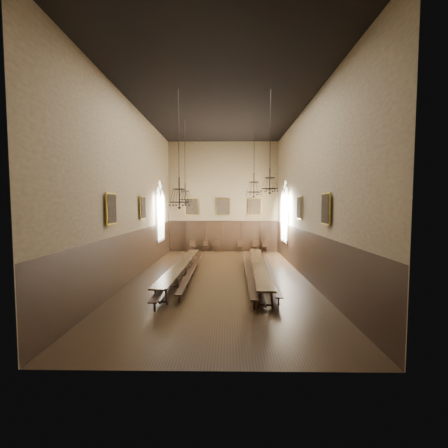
{
  "coord_description": "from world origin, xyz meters",
  "views": [
    {
      "loc": [
        0.42,
        -15.7,
        3.86
      ],
      "look_at": [
        0.17,
        1.5,
        2.75
      ],
      "focal_mm": 24.0,
      "sensor_mm": 36.0,
      "label": 1
    }
  ],
  "objects_px": {
    "bench_right_outer": "(270,273)",
    "bench_left_outer": "(173,273)",
    "bench_left_inner": "(192,271)",
    "chair_1": "(193,249)",
    "table_right": "(259,271)",
    "chair_7": "(265,248)",
    "chair_6": "(255,248)",
    "bench_right_inner": "(248,271)",
    "chair_2": "(206,249)",
    "table_left": "(181,270)",
    "chandelier_front_left": "(179,195)",
    "chandelier_back_right": "(254,187)",
    "chair_5": "(241,249)",
    "chandelier_back_left": "(185,194)",
    "chandelier_front_right": "(270,181)",
    "chair_3": "(217,248)"
  },
  "relations": [
    {
      "from": "bench_right_outer",
      "to": "bench_left_outer",
      "type": "bearing_deg",
      "value": -178.19
    },
    {
      "from": "bench_left_inner",
      "to": "chair_1",
      "type": "distance_m",
      "value": 8.31
    },
    {
      "from": "table_right",
      "to": "chair_1",
      "type": "bearing_deg",
      "value": 117.5
    },
    {
      "from": "chair_1",
      "to": "chair_7",
      "type": "xyz_separation_m",
      "value": [
        5.86,
        0.08,
        0.01
      ]
    },
    {
      "from": "bench_left_outer",
      "to": "chair_6",
      "type": "xyz_separation_m",
      "value": [
        5.07,
        8.75,
        -0.0
      ]
    },
    {
      "from": "bench_right_inner",
      "to": "chair_1",
      "type": "distance_m",
      "value": 9.3
    },
    {
      "from": "chair_7",
      "to": "table_right",
      "type": "bearing_deg",
      "value": -92.17
    },
    {
      "from": "chair_2",
      "to": "chair_6",
      "type": "bearing_deg",
      "value": 2.39
    },
    {
      "from": "bench_left_outer",
      "to": "chair_7",
      "type": "height_order",
      "value": "chair_7"
    },
    {
      "from": "table_right",
      "to": "bench_right_inner",
      "type": "bearing_deg",
      "value": 157.47
    },
    {
      "from": "bench_left_outer",
      "to": "chair_1",
      "type": "xyz_separation_m",
      "value": [
        0.03,
        8.76,
        -0.02
      ]
    },
    {
      "from": "table_left",
      "to": "bench_right_inner",
      "type": "height_order",
      "value": "table_left"
    },
    {
      "from": "chair_6",
      "to": "chandelier_front_left",
      "type": "height_order",
      "value": "chandelier_front_left"
    },
    {
      "from": "table_left",
      "to": "chandelier_back_right",
      "type": "relative_size",
      "value": 2.14
    },
    {
      "from": "chair_2",
      "to": "bench_right_outer",
      "type": "bearing_deg",
      "value": -61.76
    },
    {
      "from": "table_left",
      "to": "chair_6",
      "type": "bearing_deg",
      "value": 61.39
    },
    {
      "from": "chair_6",
      "to": "bench_left_outer",
      "type": "bearing_deg",
      "value": -100.22
    },
    {
      "from": "bench_left_inner",
      "to": "chair_5",
      "type": "height_order",
      "value": "chair_5"
    },
    {
      "from": "bench_right_inner",
      "to": "table_left",
      "type": "bearing_deg",
      "value": -178.06
    },
    {
      "from": "chair_7",
      "to": "chandelier_back_right",
      "type": "xyz_separation_m",
      "value": [
        -1.43,
        -6.21,
        4.61
      ]
    },
    {
      "from": "bench_left_outer",
      "to": "chandelier_front_left",
      "type": "bearing_deg",
      "value": -69.51
    },
    {
      "from": "chair_6",
      "to": "bench_right_outer",
      "type": "bearing_deg",
      "value": -69.85
    },
    {
      "from": "bench_left_inner",
      "to": "chandelier_back_left",
      "type": "relative_size",
      "value": 1.92
    },
    {
      "from": "bench_right_inner",
      "to": "chandelier_back_right",
      "type": "bearing_deg",
      "value": 78.35
    },
    {
      "from": "bench_left_inner",
      "to": "chandelier_back_left",
      "type": "distance_m",
      "value": 4.98
    },
    {
      "from": "chair_7",
      "to": "chandelier_back_left",
      "type": "distance_m",
      "value": 9.12
    },
    {
      "from": "bench_left_outer",
      "to": "bench_right_inner",
      "type": "xyz_separation_m",
      "value": [
        3.98,
        0.35,
        0.0
      ]
    },
    {
      "from": "chair_7",
      "to": "chandelier_front_right",
      "type": "relative_size",
      "value": 0.21
    },
    {
      "from": "bench_right_inner",
      "to": "chair_1",
      "type": "height_order",
      "value": "chair_1"
    },
    {
      "from": "chair_7",
      "to": "table_left",
      "type": "bearing_deg",
      "value": -115.67
    },
    {
      "from": "chandelier_back_left",
      "to": "chandelier_front_left",
      "type": "height_order",
      "value": "same"
    },
    {
      "from": "bench_left_outer",
      "to": "chair_3",
      "type": "height_order",
      "value": "chair_3"
    },
    {
      "from": "bench_right_inner",
      "to": "bench_right_outer",
      "type": "height_order",
      "value": "bench_right_inner"
    },
    {
      "from": "chandelier_back_left",
      "to": "chandelier_back_right",
      "type": "height_order",
      "value": "same"
    },
    {
      "from": "chair_2",
      "to": "bench_left_inner",
      "type": "bearing_deg",
      "value": -87.57
    },
    {
      "from": "chair_5",
      "to": "chandelier_back_right",
      "type": "height_order",
      "value": "chandelier_back_right"
    },
    {
      "from": "bench_right_inner",
      "to": "bench_right_outer",
      "type": "distance_m",
      "value": 1.14
    },
    {
      "from": "bench_left_outer",
      "to": "chandelier_front_right",
      "type": "xyz_separation_m",
      "value": [
        4.8,
        -1.76,
        4.64
      ]
    },
    {
      "from": "chandelier_front_left",
      "to": "table_left",
      "type": "bearing_deg",
      "value": 97.16
    },
    {
      "from": "chair_5",
      "to": "bench_left_outer",
      "type": "bearing_deg",
      "value": -123.49
    },
    {
      "from": "bench_right_outer",
      "to": "chandelier_back_right",
      "type": "relative_size",
      "value": 2.06
    },
    {
      "from": "bench_left_outer",
      "to": "chair_5",
      "type": "distance_m",
      "value": 9.67
    },
    {
      "from": "chair_3",
      "to": "chandelier_front_right",
      "type": "height_order",
      "value": "chandelier_front_right"
    },
    {
      "from": "bench_right_inner",
      "to": "chandelier_front_right",
      "type": "relative_size",
      "value": 2.37
    },
    {
      "from": "table_left",
      "to": "chair_2",
      "type": "distance_m",
      "value": 8.61
    },
    {
      "from": "bench_left_inner",
      "to": "bench_right_inner",
      "type": "bearing_deg",
      "value": -2.93
    },
    {
      "from": "chandelier_back_right",
      "to": "chandelier_front_left",
      "type": "relative_size",
      "value": 0.88
    },
    {
      "from": "bench_left_outer",
      "to": "chandelier_back_right",
      "type": "relative_size",
      "value": 2.34
    },
    {
      "from": "table_left",
      "to": "chandelier_front_right",
      "type": "height_order",
      "value": "chandelier_front_right"
    },
    {
      "from": "chair_3",
      "to": "chair_7",
      "type": "distance_m",
      "value": 3.9
    }
  ]
}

